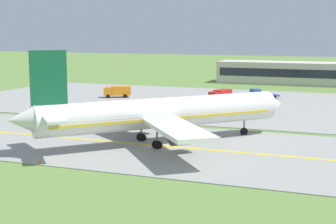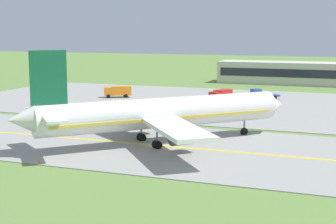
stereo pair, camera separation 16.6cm
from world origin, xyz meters
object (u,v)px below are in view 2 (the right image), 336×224
airplane_lead (159,113)px  service_truck_baggage (221,95)px  service_truck_fuel (261,94)px  service_truck_catering (118,91)px

airplane_lead → service_truck_baggage: bearing=94.6°
airplane_lead → service_truck_fuel: size_ratio=5.15×
service_truck_baggage → service_truck_fuel: 10.11m
service_truck_fuel → service_truck_catering: bearing=-164.6°
airplane_lead → service_truck_baggage: airplane_lead is taller
airplane_lead → service_truck_fuel: airplane_lead is taller
airplane_lead → service_truck_baggage: 42.92m
airplane_lead → service_truck_fuel: (3.62, 49.94, -2.95)m
service_truck_fuel → airplane_lead: bearing=-94.1°
service_truck_baggage → service_truck_catering: bearing=-177.1°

